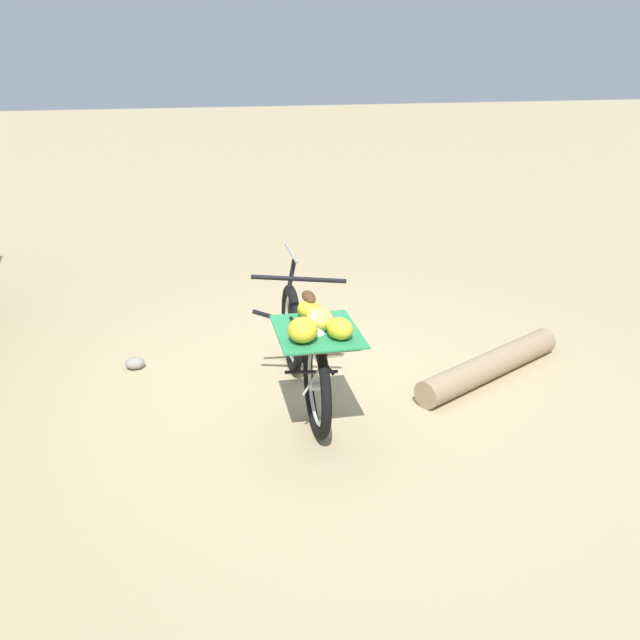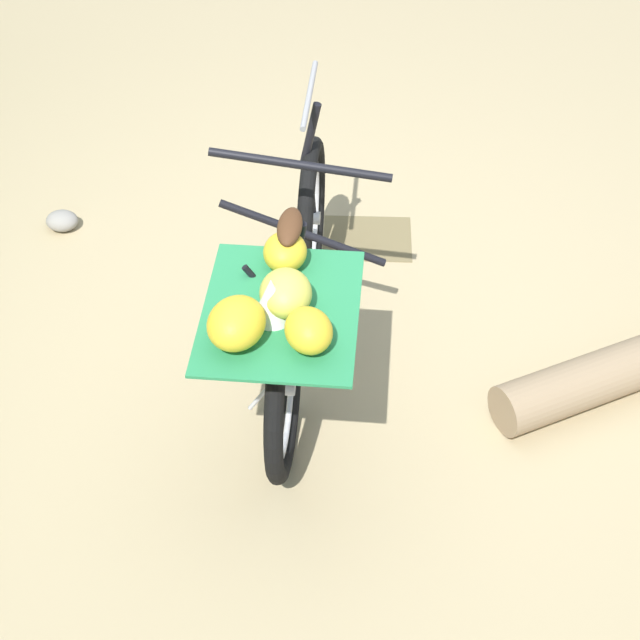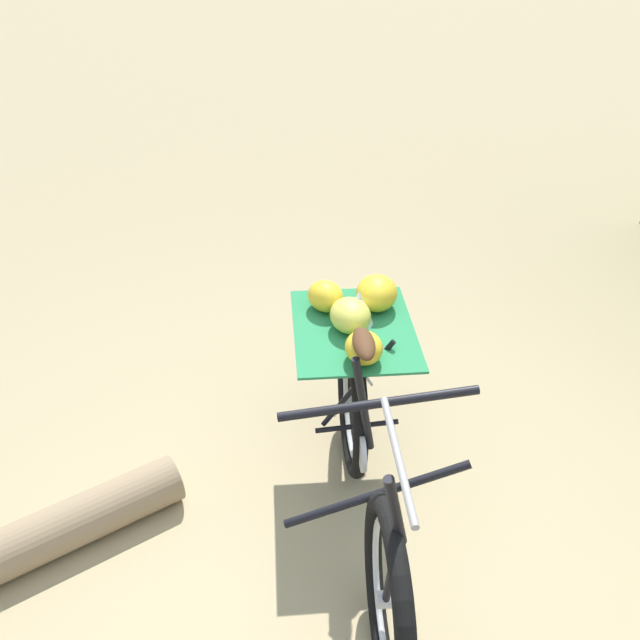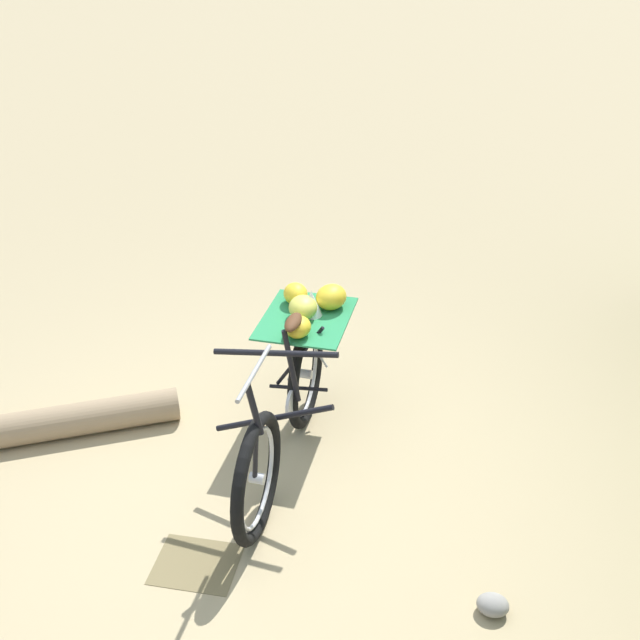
# 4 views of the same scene
# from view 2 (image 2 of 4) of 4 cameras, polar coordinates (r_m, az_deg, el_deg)

# --- Properties ---
(ground_plane) EXTENTS (60.00, 60.00, 0.00)m
(ground_plane) POSITION_cam_2_polar(r_m,az_deg,el_deg) (4.47, -1.71, -0.06)
(ground_plane) COLOR tan
(bicycle) EXTENTS (0.71, 1.79, 1.03)m
(bicycle) POSITION_cam_2_polar(r_m,az_deg,el_deg) (3.86, -1.53, 1.50)
(bicycle) COLOR black
(bicycle) RESTS_ON ground_plane
(path_stone) EXTENTS (0.16, 0.13, 0.10)m
(path_stone) POSITION_cam_2_polar(r_m,az_deg,el_deg) (5.13, -14.79, 5.61)
(path_stone) COLOR gray
(path_stone) RESTS_ON ground_plane
(leaf_litter_patch) EXTENTS (0.44, 0.36, 0.01)m
(leaf_litter_patch) POSITION_cam_2_polar(r_m,az_deg,el_deg) (4.93, 2.77, 4.78)
(leaf_litter_patch) COLOR olive
(leaf_litter_patch) RESTS_ON ground_plane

